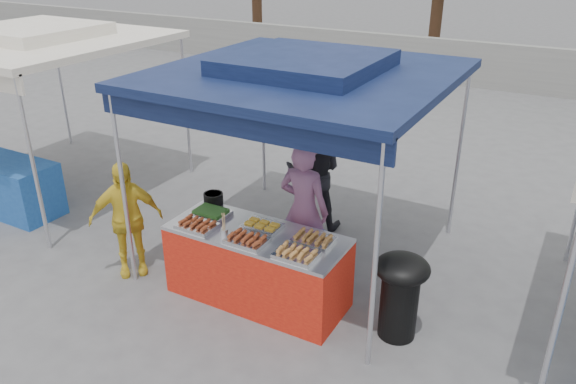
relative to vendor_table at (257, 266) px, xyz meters
The scene contains 20 objects.
ground_plane 0.44m from the vendor_table, 90.00° to the left, with size 80.00×80.00×0.00m, color #5D5D60.
back_wall 11.10m from the vendor_table, 90.00° to the left, with size 40.00×0.25×1.20m, color gray.
main_canopy 2.22m from the vendor_table, 90.00° to the left, with size 3.20×3.20×2.57m.
neighbor_stall_left 4.70m from the vendor_table, behind, with size 3.20×3.20×2.57m.
vendor_table is the anchor object (origin of this frame).
food_tray_fl 0.81m from the vendor_table, 159.15° to the right, with size 0.42×0.30×0.07m.
food_tray_fm 0.52m from the vendor_table, 81.55° to the right, with size 0.42×0.30×0.07m.
food_tray_fr 0.81m from the vendor_table, 21.20° to the right, with size 0.42×0.30×0.07m.
food_tray_bl 0.82m from the vendor_table, behind, with size 0.42×0.30×0.07m.
food_tray_bm 0.47m from the vendor_table, 86.28° to the left, with size 0.42×0.30×0.07m.
food_tray_br 0.79m from the vendor_table, ahead, with size 0.42×0.30×0.07m.
cooking_pot 1.02m from the vendor_table, 156.89° to the left, with size 0.23×0.23×0.14m, color black.
skewer_cup 0.59m from the vendor_table, 132.17° to the right, with size 0.08×0.08×0.10m, color silver.
wok_burner 1.61m from the vendor_table, ahead, with size 0.56×0.56×0.94m.
crate_left 0.84m from the vendor_table, 124.71° to the left, with size 0.54×0.38×0.33m, color #1437A9.
crate_right 0.63m from the vendor_table, 67.44° to the left, with size 0.56×0.39×0.33m, color #1437A9.
crate_stacked 0.58m from the vendor_table, 67.44° to the left, with size 0.55×0.38×0.33m, color #1437A9.
vendor_woman 0.87m from the vendor_table, 74.99° to the left, with size 0.62×0.41×1.70m, color #8F5B83.
helper_man 1.93m from the vendor_table, 97.58° to the left, with size 0.79×0.62×1.63m, color black.
customer_person 1.70m from the vendor_table, behind, with size 0.85×0.35×1.45m, color yellow.
Camera 1 is at (2.89, -4.58, 3.80)m, focal length 35.00 mm.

